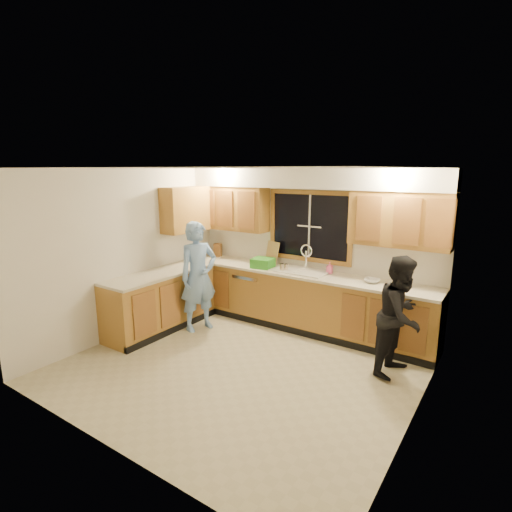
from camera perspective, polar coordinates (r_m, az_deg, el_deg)
The scene contains 26 objects.
floor at distance 5.34m, azimuth -2.24°, elevation -15.50°, with size 4.20×4.20×0.00m, color #BCB290.
ceiling at distance 4.72m, azimuth -2.50°, elevation 12.45°, with size 4.20×4.20×0.00m, color silver.
wall_back at distance 6.47m, azimuth 7.62°, elevation 1.17°, with size 4.20×4.20×0.00m, color silver.
wall_left at distance 6.32m, azimuth -17.92°, elevation 0.41°, with size 3.80×3.80×0.00m, color silver.
wall_right at distance 4.06m, azimuth 22.48°, elevation -6.40°, with size 3.80×3.80×0.00m, color silver.
base_cabinets_back at distance 6.42m, azimuth 6.22°, elevation -6.38°, with size 4.20×0.60×0.88m, color #A87530.
base_cabinets_left at distance 6.52m, azimuth -13.38°, elevation -6.34°, with size 0.60×1.90×0.88m, color #A87530.
countertop_back at distance 6.27m, azimuth 6.25°, elevation -2.43°, with size 4.20×0.63×0.04m, color beige.
countertop_left at distance 6.38m, azimuth -13.49°, elevation -2.45°, with size 0.63×1.90×0.04m, color beige.
upper_cabinets_left at distance 7.00m, azimuth -3.44°, elevation 6.84°, with size 1.35×0.33×0.75m, color #A87530.
upper_cabinets_right at distance 5.74m, azimuth 19.91°, elevation 4.95°, with size 1.35×0.33×0.75m, color #A87530.
upper_cabinets_return at distance 6.86m, azimuth -10.00°, elevation 6.57°, with size 0.33×0.90×0.75m, color #A87530.
soffit at distance 6.20m, azimuth 7.18°, elevation 10.93°, with size 4.20×0.35×0.30m, color silver.
window_frame at distance 6.41m, azimuth 7.67°, elevation 4.23°, with size 1.44×0.03×1.14m.
sink at distance 6.30m, azimuth 6.33°, elevation -2.70°, with size 0.86×0.52×0.57m.
dishwasher at distance 6.83m, azimuth -0.17°, elevation -5.40°, with size 0.60×0.56×0.82m, color white.
stove at distance 6.17m, azimuth -17.28°, elevation -7.55°, with size 0.58×0.75×0.90m, color white.
man at distance 6.27m, azimuth -8.21°, elevation -2.90°, with size 0.62×0.41×1.71m, color #76A1E0.
woman at distance 5.20m, azimuth 19.97°, elevation -8.04°, with size 0.72×0.56×1.49m, color black.
knife_block at distance 7.35m, azimuth -5.50°, elevation 0.86°, with size 0.13×0.11×0.23m, color brown.
cutting_board at distance 6.73m, azimuth 2.33°, elevation 0.48°, with size 0.29×0.02×0.38m, color tan.
dish_crate at distance 6.49m, azimuth 0.98°, elevation -0.99°, with size 0.33×0.30×0.15m, color green.
soap_bottle at distance 6.21m, azimuth 10.47°, elevation -1.66°, with size 0.08×0.08×0.18m, color #F45D96.
bowl at distance 5.87m, azimuth 16.26°, elevation -3.42°, with size 0.22×0.22×0.05m, color silver.
can_left at distance 6.24m, azimuth 3.72°, elevation -1.67°, with size 0.07×0.07×0.13m, color #C1AD95.
can_right at distance 6.28m, azimuth 4.32°, elevation -1.64°, with size 0.06×0.06×0.11m, color #C1AD95.
Camera 1 is at (2.79, -3.80, 2.49)m, focal length 28.00 mm.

